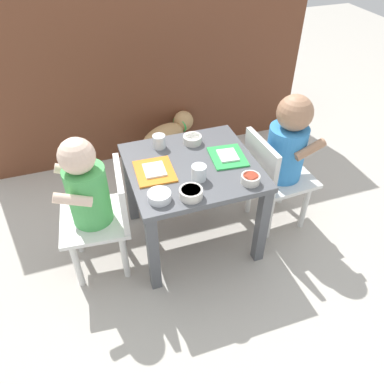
{
  "coord_description": "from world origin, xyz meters",
  "views": [
    {
      "loc": [
        -0.42,
        -1.24,
        1.39
      ],
      "look_at": [
        0.0,
        0.0,
        0.29
      ],
      "focal_mm": 35.44,
      "sensor_mm": 36.0,
      "label": 1
    }
  ],
  "objects_px": {
    "seated_child_right": "(285,149)",
    "food_tray_right": "(227,156)",
    "cereal_bowl_right_side": "(159,196)",
    "veggie_bowl_near": "(191,193)",
    "seated_child_left": "(91,193)",
    "water_cup_right": "(159,142)",
    "dining_table": "(192,179)",
    "food_tray_left": "(154,171)",
    "water_cup_left": "(199,174)",
    "dog": "(167,137)",
    "cereal_bowl_left_side": "(250,179)",
    "veggie_bowl_far": "(192,139)"
  },
  "relations": [
    {
      "from": "cereal_bowl_right_side",
      "to": "veggie_bowl_near",
      "type": "bearing_deg",
      "value": -11.16
    },
    {
      "from": "water_cup_left",
      "to": "cereal_bowl_right_side",
      "type": "bearing_deg",
      "value": -158.61
    },
    {
      "from": "food_tray_left",
      "to": "water_cup_right",
      "type": "bearing_deg",
      "value": 68.63
    },
    {
      "from": "dining_table",
      "to": "food_tray_right",
      "type": "relative_size",
      "value": 2.94
    },
    {
      "from": "dog",
      "to": "cereal_bowl_right_side",
      "type": "distance_m",
      "value": 0.91
    },
    {
      "from": "water_cup_left",
      "to": "cereal_bowl_left_side",
      "type": "xyz_separation_m",
      "value": [
        0.19,
        -0.09,
        -0.01
      ]
    },
    {
      "from": "seated_child_right",
      "to": "cereal_bowl_right_side",
      "type": "distance_m",
      "value": 0.65
    },
    {
      "from": "food_tray_right",
      "to": "water_cup_right",
      "type": "bearing_deg",
      "value": 146.44
    },
    {
      "from": "dining_table",
      "to": "food_tray_left",
      "type": "xyz_separation_m",
      "value": [
        -0.16,
        0.0,
        0.09
      ]
    },
    {
      "from": "seated_child_right",
      "to": "water_cup_right",
      "type": "distance_m",
      "value": 0.57
    },
    {
      "from": "seated_child_left",
      "to": "seated_child_right",
      "type": "bearing_deg",
      "value": 0.76
    },
    {
      "from": "seated_child_left",
      "to": "dog",
      "type": "relative_size",
      "value": 1.63
    },
    {
      "from": "water_cup_right",
      "to": "water_cup_left",
      "type": "bearing_deg",
      "value": -71.81
    },
    {
      "from": "seated_child_left",
      "to": "veggie_bowl_far",
      "type": "xyz_separation_m",
      "value": [
        0.49,
        0.19,
        0.04
      ]
    },
    {
      "from": "seated_child_right",
      "to": "water_cup_left",
      "type": "distance_m",
      "value": 0.45
    },
    {
      "from": "water_cup_left",
      "to": "cereal_bowl_right_side",
      "type": "xyz_separation_m",
      "value": [
        -0.18,
        -0.07,
        -0.01
      ]
    },
    {
      "from": "dog",
      "to": "water_cup_right",
      "type": "height_order",
      "value": "water_cup_right"
    },
    {
      "from": "veggie_bowl_near",
      "to": "dining_table",
      "type": "bearing_deg",
      "value": 70.18
    },
    {
      "from": "water_cup_right",
      "to": "dining_table",
      "type": "bearing_deg",
      "value": -61.14
    },
    {
      "from": "dining_table",
      "to": "seated_child_left",
      "type": "height_order",
      "value": "seated_child_left"
    },
    {
      "from": "seated_child_left",
      "to": "food_tray_right",
      "type": "relative_size",
      "value": 3.61
    },
    {
      "from": "seated_child_left",
      "to": "cereal_bowl_right_side",
      "type": "xyz_separation_m",
      "value": [
        0.25,
        -0.14,
        0.04
      ]
    },
    {
      "from": "food_tray_left",
      "to": "water_cup_right",
      "type": "xyz_separation_m",
      "value": [
        0.07,
        0.17,
        0.02
      ]
    },
    {
      "from": "water_cup_right",
      "to": "veggie_bowl_near",
      "type": "distance_m",
      "value": 0.38
    },
    {
      "from": "food_tray_right",
      "to": "water_cup_left",
      "type": "height_order",
      "value": "water_cup_left"
    },
    {
      "from": "veggie_bowl_far",
      "to": "cereal_bowl_right_side",
      "type": "height_order",
      "value": "veggie_bowl_far"
    },
    {
      "from": "water_cup_left",
      "to": "water_cup_right",
      "type": "bearing_deg",
      "value": 108.19
    },
    {
      "from": "water_cup_left",
      "to": "veggie_bowl_far",
      "type": "distance_m",
      "value": 0.27
    },
    {
      "from": "dog",
      "to": "veggie_bowl_far",
      "type": "xyz_separation_m",
      "value": [
        -0.0,
        -0.49,
        0.28
      ]
    },
    {
      "from": "food_tray_right",
      "to": "veggie_bowl_near",
      "type": "relative_size",
      "value": 2.04
    },
    {
      "from": "dog",
      "to": "water_cup_right",
      "type": "bearing_deg",
      "value": -108.17
    },
    {
      "from": "seated_child_right",
      "to": "veggie_bowl_far",
      "type": "relative_size",
      "value": 8.13
    },
    {
      "from": "dining_table",
      "to": "food_tray_left",
      "type": "height_order",
      "value": "food_tray_left"
    },
    {
      "from": "food_tray_right",
      "to": "veggie_bowl_near",
      "type": "bearing_deg",
      "value": -139.66
    },
    {
      "from": "veggie_bowl_near",
      "to": "cereal_bowl_left_side",
      "type": "height_order",
      "value": "veggie_bowl_near"
    },
    {
      "from": "dining_table",
      "to": "cereal_bowl_right_side",
      "type": "distance_m",
      "value": 0.28
    },
    {
      "from": "seated_child_left",
      "to": "cereal_bowl_right_side",
      "type": "distance_m",
      "value": 0.29
    },
    {
      "from": "seated_child_left",
      "to": "water_cup_left",
      "type": "bearing_deg",
      "value": -9.52
    },
    {
      "from": "water_cup_right",
      "to": "food_tray_right",
      "type": "bearing_deg",
      "value": -33.56
    },
    {
      "from": "water_cup_left",
      "to": "cereal_bowl_left_side",
      "type": "bearing_deg",
      "value": -25.34
    },
    {
      "from": "seated_child_right",
      "to": "food_tray_right",
      "type": "relative_size",
      "value": 3.72
    },
    {
      "from": "dog",
      "to": "water_cup_left",
      "type": "xyz_separation_m",
      "value": [
        -0.07,
        -0.76,
        0.29
      ]
    },
    {
      "from": "veggie_bowl_far",
      "to": "cereal_bowl_left_side",
      "type": "xyz_separation_m",
      "value": [
        0.13,
        -0.35,
        -0.0
      ]
    },
    {
      "from": "water_cup_left",
      "to": "veggie_bowl_near",
      "type": "bearing_deg",
      "value": -124.66
    },
    {
      "from": "seated_child_right",
      "to": "food_tray_left",
      "type": "xyz_separation_m",
      "value": [
        -0.6,
        0.02,
        0.01
      ]
    },
    {
      "from": "seated_child_left",
      "to": "veggie_bowl_near",
      "type": "relative_size",
      "value": 7.34
    },
    {
      "from": "dining_table",
      "to": "cereal_bowl_left_side",
      "type": "height_order",
      "value": "cereal_bowl_left_side"
    },
    {
      "from": "water_cup_left",
      "to": "veggie_bowl_near",
      "type": "relative_size",
      "value": 0.69
    },
    {
      "from": "seated_child_left",
      "to": "food_tray_right",
      "type": "xyz_separation_m",
      "value": [
        0.6,
        0.03,
        0.02
      ]
    },
    {
      "from": "food_tray_left",
      "to": "seated_child_right",
      "type": "bearing_deg",
      "value": -2.03
    }
  ]
}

